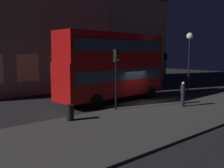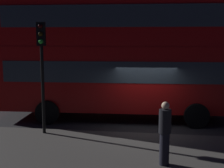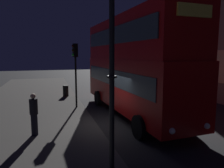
# 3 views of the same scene
# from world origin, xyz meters

# --- Properties ---
(ground_plane) EXTENTS (80.00, 80.00, 0.00)m
(ground_plane) POSITION_xyz_m (0.00, 0.00, 0.00)
(ground_plane) COLOR #232326
(double_decker_bus) EXTENTS (10.47, 3.12, 5.61)m
(double_decker_bus) POSITION_xyz_m (-1.45, 1.57, 3.12)
(double_decker_bus) COLOR #9E0C0C
(double_decker_bus) RESTS_ON ground
(traffic_light_near_kerb) EXTENTS (0.37, 0.39, 4.15)m
(traffic_light_near_kerb) POSITION_xyz_m (-3.77, -1.39, 3.10)
(traffic_light_near_kerb) COLOR black
(traffic_light_near_kerb) RESTS_ON sidewalk_slab
(pedestrian) EXTENTS (0.35, 0.35, 1.83)m
(pedestrian) POSITION_xyz_m (0.66, -3.77, 1.07)
(pedestrian) COLOR black
(pedestrian) RESTS_ON sidewalk_slab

